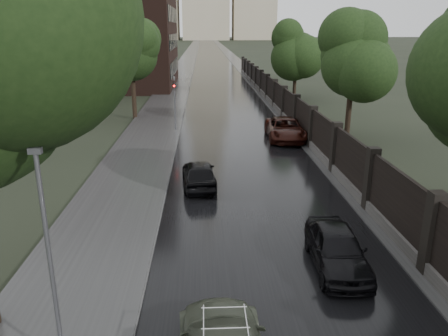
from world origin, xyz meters
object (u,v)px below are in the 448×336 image
Objects in this scene: tree_right_c at (296,52)px; traffic_light at (175,99)px; hatchback_left at (199,174)px; car_right_near at (337,248)px; car_right_far at (285,129)px; lamp_post at (50,263)px; tree_right_b at (353,66)px; tree_left_far at (131,55)px.

tree_right_c is 1.75× the size of traffic_light.
tree_right_c is 1.83× the size of hatchback_left.
car_right_near is 0.75× the size of car_right_far.
tree_right_c is 19.26m from traffic_light.
lamp_post reaches higher than traffic_light.
tree_right_b is 1.37× the size of lamp_post.
tree_right_b is at bearing -90.00° from tree_right_c.
tree_left_far is 6.84m from traffic_light.
tree_left_far is 17.45m from tree_right_b.
lamp_post is at bearing 71.97° from hatchback_left.
car_right_far reaches higher than hatchback_left.
tree_right_c reaches higher than hatchback_left.
car_right_far is at bearing 67.26° from lamp_post.
car_right_near is (4.40, -7.66, 0.01)m from hatchback_left.
lamp_post reaches higher than hatchback_left.
lamp_post is at bearing -84.79° from tree_left_far.
lamp_post is 0.98× the size of car_right_far.
tree_right_b reaches higher than car_right_near.
tree_right_b reaches higher than lamp_post.
car_right_far is at bearing -103.30° from tree_right_c.
tree_right_c reaches higher than traffic_light.
tree_left_far is 14.42m from car_right_far.
car_right_far is at bearing 87.51° from car_right_near.
hatchback_left is 10.80m from car_right_far.
tree_right_c is 1.80× the size of car_right_near.
hatchback_left is at bearing -138.55° from tree_right_b.
tree_right_b is 1.00× the size of tree_right_c.
traffic_light is 8.25m from car_right_far.
tree_left_far is 1.85× the size of traffic_light.
tree_right_c is at bearing 90.00° from tree_right_b.
lamp_post is 1.33× the size of hatchback_left.
tree_left_far reaches higher than lamp_post.
tree_right_b is 1.75× the size of traffic_light.
hatchback_left is 0.73× the size of car_right_far.
tree_right_b is at bearing -14.24° from traffic_light.
car_right_far is (5.80, 9.11, 0.07)m from hatchback_left.
traffic_light is at bearing -53.53° from tree_left_far.
hatchback_left is (-9.99, -8.82, -4.30)m from tree_right_b.
hatchback_left is at bearing -81.27° from traffic_light.
tree_right_b is 14.00m from hatchback_left.
lamp_post is 8.58m from car_right_near.
tree_right_c reaches higher than car_right_near.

